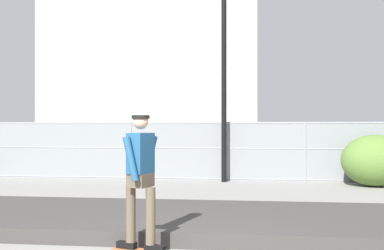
{
  "coord_description": "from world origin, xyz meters",
  "views": [
    {
      "loc": [
        1.07,
        -5.25,
        1.73
      ],
      "look_at": [
        0.02,
        3.28,
        1.75
      ],
      "focal_mm": 44.43,
      "sensor_mm": 36.0,
      "label": 1
    }
  ],
  "objects_px": {
    "skater": "(141,172)",
    "parked_car_near": "(141,150)",
    "shrub_center": "(375,161)",
    "street_lamp": "(224,38)",
    "parked_car_mid": "(312,151)"
  },
  "relations": [
    {
      "from": "street_lamp",
      "to": "skater",
      "type": "bearing_deg",
      "value": -94.4
    },
    {
      "from": "parked_car_near",
      "to": "shrub_center",
      "type": "height_order",
      "value": "parked_car_near"
    },
    {
      "from": "skater",
      "to": "parked_car_near",
      "type": "height_order",
      "value": "skater"
    },
    {
      "from": "parked_car_mid",
      "to": "skater",
      "type": "bearing_deg",
      "value": -108.11
    },
    {
      "from": "street_lamp",
      "to": "parked_car_mid",
      "type": "height_order",
      "value": "street_lamp"
    },
    {
      "from": "parked_car_near",
      "to": "parked_car_mid",
      "type": "height_order",
      "value": "same"
    },
    {
      "from": "street_lamp",
      "to": "shrub_center",
      "type": "height_order",
      "value": "street_lamp"
    },
    {
      "from": "parked_car_near",
      "to": "shrub_center",
      "type": "xyz_separation_m",
      "value": [
        7.61,
        -3.37,
        -0.1
      ]
    },
    {
      "from": "skater",
      "to": "street_lamp",
      "type": "bearing_deg",
      "value": 85.6
    },
    {
      "from": "parked_car_near",
      "to": "shrub_center",
      "type": "distance_m",
      "value": 8.32
    },
    {
      "from": "parked_car_near",
      "to": "skater",
      "type": "bearing_deg",
      "value": -76.83
    },
    {
      "from": "parked_car_mid",
      "to": "parked_car_near",
      "type": "bearing_deg",
      "value": 178.77
    },
    {
      "from": "parked_car_near",
      "to": "parked_car_mid",
      "type": "distance_m",
      "value": 6.24
    },
    {
      "from": "parked_car_near",
      "to": "street_lamp",
      "type": "bearing_deg",
      "value": -40.44
    },
    {
      "from": "skater",
      "to": "parked_car_near",
      "type": "relative_size",
      "value": 0.41
    }
  ]
}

